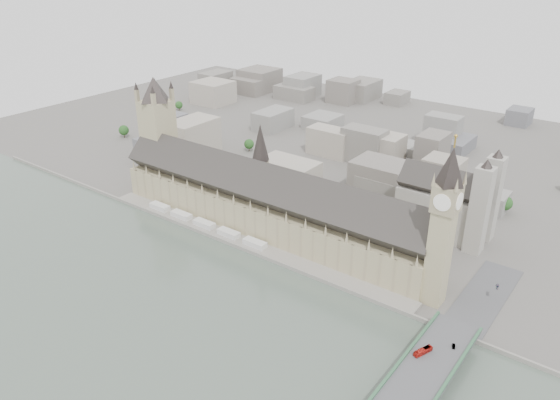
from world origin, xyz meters
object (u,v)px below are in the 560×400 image
Objects in this scene: westminster_abbey at (448,204)px; red_bus_north at (423,351)px; car_silver at (454,346)px; elizabeth_tower at (444,217)px; palace_of_westminster at (266,203)px; victoria_tower at (158,129)px; car_approach at (497,287)px.

westminster_abbey reaches higher than red_bus_north.
elizabeth_tower is at bearing 101.95° from car_silver.
red_bus_north is (45.57, -146.56, -13.26)m from westminster_abbey.
palace_of_westminster is at bearing 175.15° from elizabeth_tower.
elizabeth_tower is 9.51× the size of red_bus_north.
victoria_tower is 8.85× the size of red_bus_north.
car_silver is at bearing -66.95° from westminster_abbey.
palace_of_westminster is 2.65× the size of victoria_tower.
westminster_abbey is at bearing 107.29° from elizabeth_tower.
westminster_abbey is at bearing 115.01° from car_approach.
red_bus_north is at bearing -72.75° from elizabeth_tower.
victoria_tower reaches higher than palace_of_westminster.
westminster_abbey is (-27.08, 87.00, -33.01)m from elizabeth_tower.
palace_of_westminster is at bearing 166.73° from car_approach.
victoria_tower reaches higher than car_silver.
red_bus_north is (18.49, -59.56, -46.26)m from elizabeth_tower.
victoria_tower is 292.33m from red_bus_north.
westminster_abbey is at bearing 16.50° from victoria_tower.
car_silver is at bearing -108.26° from car_approach.
westminster_abbey is (110.92, 75.30, 2.38)m from palace_of_westminster.
westminster_abbey is at bearing 128.52° from red_bus_north.
westminster_abbey is at bearing 34.17° from palace_of_westminster.
palace_of_westminster is 169.60m from car_approach.
victoria_tower is at bearing -174.31° from red_bus_north.
elizabeth_tower is 96.91m from westminster_abbey.
victoria_tower is (-122.00, 6.30, 32.50)m from palace_of_westminster.
car_approach is (1.53, 68.14, 0.02)m from car_silver.
palace_of_westminster is at bearing 176.77° from red_bus_north.
victoria_tower is 244.79m from westminster_abbey.
westminster_abbey is (232.92, 69.00, -30.12)m from victoria_tower.
victoria_tower is at bearing 176.04° from elizabeth_tower.
car_silver is (56.38, -132.50, -14.19)m from westminster_abbey.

